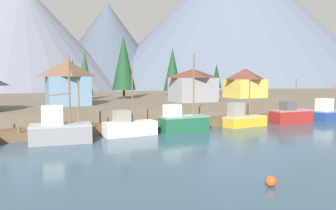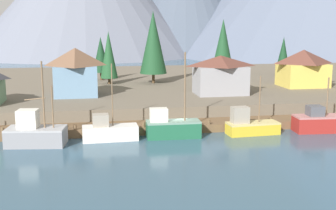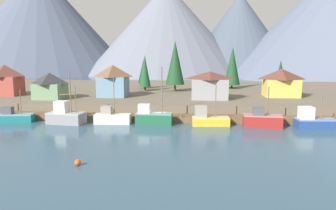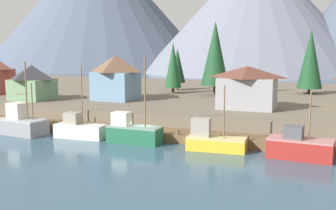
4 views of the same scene
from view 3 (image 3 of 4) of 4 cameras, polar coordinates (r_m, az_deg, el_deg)
The scene contains 24 objects.
ground_plane at distance 77.05m, azimuth 0.16°, elevation -0.38°, with size 400.00×400.00×1.00m, color #335166.
dock at distance 59.23m, azimuth -1.35°, elevation -2.25°, with size 80.00×4.00×1.60m.
shoreline_bank at distance 88.64m, azimuth 0.84°, elevation 2.00°, with size 400.00×56.00×2.50m, color #665B4C.
mountain_west_peak at distance 234.85m, azimuth -21.59°, elevation 13.59°, with size 119.14×119.14×66.70m, color #4C566B.
mountain_central_peak at distance 200.38m, azimuth -0.22°, elevation 13.22°, with size 98.61×98.61×53.57m, color slate.
mountain_east_peak at distance 203.73m, azimuth 12.49°, elevation 12.13°, with size 69.98×69.98×47.81m, color #475160.
fishing_boat_teal at distance 64.09m, azimuth -25.44°, elevation -1.88°, with size 6.48×2.96×5.72m.
fishing_boat_grey at distance 59.20m, azimuth -17.60°, elevation -1.84°, with size 6.63×3.99×9.22m.
fishing_boat_white at distance 57.41m, azimuth -9.86°, elevation -2.17°, with size 6.33×2.46×8.75m.
fishing_boat_green at distance 55.93m, azimuth -2.68°, elevation -2.14°, with size 6.31×2.51×9.93m.
fishing_boat_yellow at distance 55.37m, azimuth 7.19°, elevation -2.49°, with size 6.39×2.70×7.03m.
fishing_boat_red at distance 56.21m, azimuth 16.23°, elevation -2.50°, with size 6.43×3.06×6.71m.
fishing_boat_blue at distance 58.27m, azimuth 24.22°, elevation -2.53°, with size 6.45×3.19×5.81m.
house_red at distance 84.11m, azimuth -26.74°, elevation 4.00°, with size 6.96×5.37×7.09m.
house_yellow at distance 77.45m, azimuth 19.32°, elevation 3.79°, with size 7.72×6.47×6.25m.
house_grey at distance 69.61m, azimuth 7.36°, elevation 3.52°, with size 7.94×5.65×5.88m.
house_green at distance 73.87m, azimuth -20.09°, elevation 3.25°, with size 6.05×5.98×5.58m.
house_blue at distance 74.16m, azimuth -9.66°, elevation 4.30°, with size 6.53×6.29×7.11m.
conifer_near_left at distance 94.39m, azimuth 19.21°, elevation 5.54°, with size 2.61×2.61×7.88m.
conifer_near_right at distance 83.44m, azimuth 1.26°, elevation 7.46°, with size 4.85×4.85×12.86m.
conifer_mid_left at distance 91.99m, azimuth 11.28°, elevation 6.78°, with size 4.45×4.45×11.52m.
conifer_mid_right at distance 84.62m, azimuth -4.11°, elevation 6.02°, with size 3.06×3.06×9.31m.
conifer_back_left at distance 90.65m, azimuth -4.32°, elevation 5.97°, with size 3.12×3.12×8.14m.
channel_buoy at distance 37.12m, azimuth -15.64°, elevation -9.72°, with size 0.70×0.70×0.70m, color #E04C19.
Camera 3 is at (6.60, -55.73, 12.06)m, focal length 34.57 mm.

